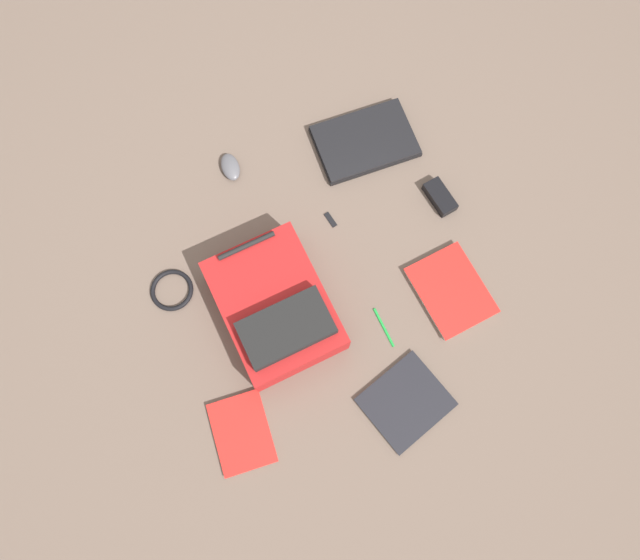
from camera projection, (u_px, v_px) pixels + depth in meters
name	position (u px, v px, depth m)	size (l,w,h in m)	color
ground_plane	(322.00, 273.00, 1.92)	(3.88, 3.88, 0.00)	brown
backpack	(276.00, 308.00, 1.82)	(0.33, 0.44, 0.17)	maroon
laptop	(365.00, 141.00, 2.04)	(0.36, 0.26, 0.03)	black
book_manual	(242.00, 433.00, 1.78)	(0.20, 0.25, 0.02)	silver
book_blue	(451.00, 291.00, 1.90)	(0.22, 0.28, 0.02)	silver
book_red	(406.00, 402.00, 1.80)	(0.29, 0.27, 0.01)	silver
computer_mouse	(230.00, 167.00, 2.01)	(0.06, 0.11, 0.03)	#4C4C51
cable_coil	(172.00, 290.00, 1.90)	(0.14, 0.14, 0.02)	black
power_brick	(440.00, 197.00, 1.98)	(0.06, 0.13, 0.04)	black
pen_black	(384.00, 327.00, 1.87)	(0.01, 0.01, 0.14)	#198C33
usb_stick	(331.00, 219.00, 1.97)	(0.02, 0.06, 0.01)	black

